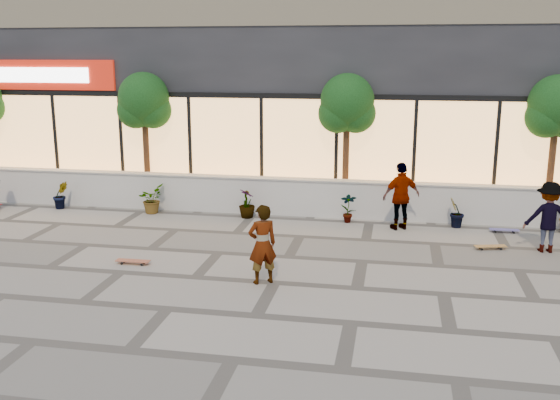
% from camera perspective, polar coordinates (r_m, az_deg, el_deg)
% --- Properties ---
extents(ground, '(80.00, 80.00, 0.00)m').
position_cam_1_polar(ground, '(11.46, -10.27, -9.76)').
color(ground, '#9D9588').
rests_on(ground, ground).
extents(planter_wall, '(22.00, 0.42, 1.04)m').
position_cam_1_polar(planter_wall, '(17.70, -2.32, 0.47)').
color(planter_wall, silver).
rests_on(planter_wall, ground).
extents(retail_building, '(24.00, 9.17, 8.50)m').
position_cam_1_polar(retail_building, '(22.64, 0.77, 12.77)').
color(retail_building, black).
rests_on(retail_building, ground).
extents(shrub_b, '(0.57, 0.57, 0.81)m').
position_cam_1_polar(shrub_b, '(19.32, -19.42, 0.44)').
color(shrub_b, '#123812').
rests_on(shrub_b, ground).
extents(shrub_c, '(0.68, 0.77, 0.81)m').
position_cam_1_polar(shrub_c, '(18.09, -11.70, 0.09)').
color(shrub_c, '#123812').
rests_on(shrub_c, ground).
extents(shrub_d, '(0.64, 0.64, 0.81)m').
position_cam_1_polar(shrub_d, '(17.23, -3.05, -0.30)').
color(shrub_d, '#123812').
rests_on(shrub_d, ground).
extents(shrub_e, '(0.46, 0.35, 0.81)m').
position_cam_1_polar(shrub_e, '(16.81, 6.26, -0.72)').
color(shrub_e, '#123812').
rests_on(shrub_e, ground).
extents(shrub_f, '(0.55, 0.57, 0.81)m').
position_cam_1_polar(shrub_f, '(16.84, 15.80, -1.12)').
color(shrub_f, '#123812').
rests_on(shrub_f, ground).
extents(tree_midwest, '(1.60, 1.50, 3.92)m').
position_cam_1_polar(tree_midwest, '(19.07, -12.33, 8.58)').
color(tree_midwest, '#472B19').
rests_on(tree_midwest, ground).
extents(tree_mideast, '(1.60, 1.50, 3.92)m').
position_cam_1_polar(tree_mideast, '(17.64, 6.15, 8.45)').
color(tree_mideast, '#472B19').
rests_on(tree_mideast, ground).
extents(tree_east, '(1.60, 1.50, 3.92)m').
position_cam_1_polar(tree_east, '(18.05, 23.98, 7.51)').
color(tree_east, '#472B19').
rests_on(tree_east, ground).
extents(skater_center, '(0.70, 0.63, 1.60)m').
position_cam_1_polar(skater_center, '(12.23, -1.62, -4.07)').
color(skater_center, silver).
rests_on(skater_center, ground).
extents(skater_right_near, '(1.11, 0.86, 1.75)m').
position_cam_1_polar(skater_right_near, '(16.26, 11.03, 0.34)').
color(skater_right_near, silver).
rests_on(skater_right_near, ground).
extents(skater_right_far, '(1.06, 0.62, 1.63)m').
position_cam_1_polar(skater_right_far, '(15.42, 23.32, -1.45)').
color(skater_right_far, maroon).
rests_on(skater_right_far, ground).
extents(skateboard_center, '(0.75, 0.20, 0.09)m').
position_cam_1_polar(skateboard_center, '(13.88, -13.31, -5.45)').
color(skateboard_center, brown).
rests_on(skateboard_center, ground).
extents(skateboard_right_near, '(0.76, 0.37, 0.09)m').
position_cam_1_polar(skateboard_right_near, '(15.31, 18.68, -4.03)').
color(skateboard_right_near, olive).
rests_on(skateboard_right_near, ground).
extents(skateboard_right_far, '(0.73, 0.20, 0.09)m').
position_cam_1_polar(skateboard_right_far, '(16.84, 19.82, -2.58)').
color(skateboard_right_far, '#574F92').
rests_on(skateboard_right_far, ground).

